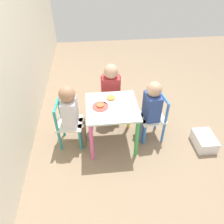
{
  "coord_description": "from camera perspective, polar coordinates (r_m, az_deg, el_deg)",
  "views": [
    {
      "loc": [
        -1.69,
        0.18,
        1.8
      ],
      "look_at": [
        0.0,
        0.0,
        0.42
      ],
      "focal_mm": 35.0,
      "sensor_mm": 36.0,
      "label": 1
    }
  ],
  "objects": [
    {
      "name": "plate_back",
      "position": [
        2.12,
        -3.07,
        1.54
      ],
      "size": [
        0.16,
        0.16,
        0.03
      ],
      "color": "#E54C47",
      "rests_on": "kids_table"
    },
    {
      "name": "chair_blue",
      "position": [
        2.4,
        10.9,
        -1.64
      ],
      "size": [
        0.28,
        0.28,
        0.52
      ],
      "rotation": [
        0.0,
        0.0,
        -3.04
      ],
      "color": "silver",
      "rests_on": "ground_plane"
    },
    {
      "name": "storage_bin",
      "position": [
        2.58,
        22.91,
        -6.93
      ],
      "size": [
        0.28,
        0.2,
        0.13
      ],
      "color": "silver",
      "rests_on": "ground_plane"
    },
    {
      "name": "plate_right",
      "position": [
        2.22,
        -0.31,
        3.51
      ],
      "size": [
        0.2,
        0.2,
        0.03
      ],
      "color": "white",
      "rests_on": "kids_table"
    },
    {
      "name": "child_back",
      "position": [
        2.2,
        -10.51,
        0.18
      ],
      "size": [
        0.21,
        0.22,
        0.72
      ],
      "rotation": [
        0.0,
        0.0,
        -0.09
      ],
      "color": "#7A6B5B",
      "rests_on": "ground_plane"
    },
    {
      "name": "chair_red",
      "position": [
        2.65,
        -0.27,
        3.55
      ],
      "size": [
        0.28,
        0.28,
        0.52
      ],
      "rotation": [
        0.0,
        0.0,
        -1.65
      ],
      "color": "silver",
      "rests_on": "ground_plane"
    },
    {
      "name": "kids_table",
      "position": [
        2.19,
        0.0,
        -0.32
      ],
      "size": [
        0.51,
        0.51,
        0.5
      ],
      "color": "silver",
      "rests_on": "ground_plane"
    },
    {
      "name": "child_right",
      "position": [
        2.5,
        -0.25,
        6.1
      ],
      "size": [
        0.22,
        0.21,
        0.73
      ],
      "rotation": [
        0.0,
        0.0,
        -1.65
      ],
      "color": "#38383D",
      "rests_on": "ground_plane"
    },
    {
      "name": "child_front",
      "position": [
        2.28,
        9.93,
        1.31
      ],
      "size": [
        0.21,
        0.22,
        0.71
      ],
      "rotation": [
        0.0,
        0.0,
        -3.04
      ],
      "color": "#4C608E",
      "rests_on": "ground_plane"
    },
    {
      "name": "ground_plane",
      "position": [
        2.47,
        0.0,
        -7.61
      ],
      "size": [
        6.0,
        6.0,
        0.0
      ],
      "primitive_type": "plane",
      "color": "#8C755B"
    },
    {
      "name": "chair_teal",
      "position": [
        2.33,
        -11.49,
        -3.27
      ],
      "size": [
        0.28,
        0.28,
        0.52
      ],
      "rotation": [
        0.0,
        0.0,
        -0.09
      ],
      "color": "silver",
      "rests_on": "ground_plane"
    }
  ]
}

